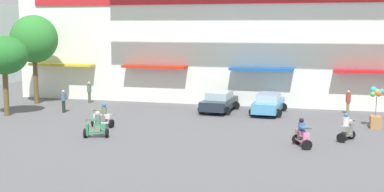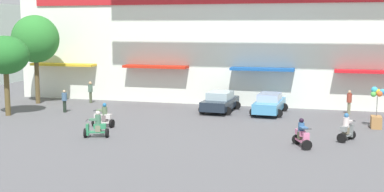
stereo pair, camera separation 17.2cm
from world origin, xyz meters
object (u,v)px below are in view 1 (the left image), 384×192
object	(u,v)px
pedestrian_2	(63,100)
scooter_rider_6	(346,129)
parked_car_0	(219,102)
parked_car_1	(269,103)
plaza_tree_0	(34,39)
scooter_rider_3	(302,135)
plaza_tree_2	(4,56)
scooter_rider_0	(103,117)
scooter_rider_8	(96,127)
pedestrian_1	(89,91)
pedestrian_0	(348,101)
balloon_vendor_cart	(376,111)

from	to	relation	value
pedestrian_2	scooter_rider_6	bearing A→B (deg)	-11.92
parked_car_0	parked_car_1	world-z (taller)	parked_car_1
plaza_tree_0	scooter_rider_3	world-z (taller)	plaza_tree_0
parked_car_0	pedestrian_2	distance (m)	11.19
plaza_tree_2	scooter_rider_0	bearing A→B (deg)	-13.52
scooter_rider_3	scooter_rider_8	xyz separation A→B (m)	(-11.13, -0.81, -0.02)
pedestrian_2	pedestrian_1	bearing A→B (deg)	92.95
plaza_tree_2	pedestrian_0	size ratio (longest dim) A/B	3.25
scooter_rider_6	pedestrian_2	xyz separation A→B (m)	(-19.28, 4.07, 0.27)
scooter_rider_0	scooter_rider_3	distance (m)	12.18
balloon_vendor_cart	scooter_rider_3	bearing A→B (deg)	-123.79
plaza_tree_0	balloon_vendor_cart	xyz separation A→B (m)	(25.31, -3.19, -4.07)
parked_car_1	pedestrian_0	xyz separation A→B (m)	(5.41, 1.31, 0.23)
plaza_tree_2	parked_car_1	distance (m)	18.56
scooter_rider_0	pedestrian_0	xyz separation A→B (m)	(14.65, 8.76, 0.34)
parked_car_0	pedestrian_0	distance (m)	9.07
scooter_rider_6	pedestrian_2	bearing A→B (deg)	168.08
parked_car_0	scooter_rider_0	xyz separation A→B (m)	(-5.69, -7.43, -0.11)
scooter_rider_6	parked_car_0	bearing A→B (deg)	139.42
plaza_tree_2	scooter_rider_0	distance (m)	9.11
pedestrian_1	plaza_tree_0	bearing A→B (deg)	-161.44
balloon_vendor_cart	scooter_rider_0	bearing A→B (deg)	-165.58
plaza_tree_2	parked_car_0	size ratio (longest dim) A/B	1.28
parked_car_0	scooter_rider_3	world-z (taller)	scooter_rider_3
plaza_tree_0	scooter_rider_0	size ratio (longest dim) A/B	4.63
plaza_tree_2	pedestrian_1	distance (m)	7.96
scooter_rider_3	pedestrian_2	size ratio (longest dim) A/B	0.95
pedestrian_2	plaza_tree_0	bearing A→B (deg)	142.91
plaza_tree_2	balloon_vendor_cart	size ratio (longest dim) A/B	2.18
parked_car_1	scooter_rider_0	distance (m)	11.87
parked_car_1	scooter_rider_8	xyz separation A→B (m)	(-8.34, -10.19, -0.13)
parked_car_0	scooter_rider_8	bearing A→B (deg)	-115.23
plaza_tree_2	scooter_rider_6	size ratio (longest dim) A/B	3.56
scooter_rider_0	balloon_vendor_cart	distance (m)	16.62
scooter_rider_3	pedestrian_0	world-z (taller)	pedestrian_0
plaza_tree_2	scooter_rider_8	bearing A→B (deg)	-27.47
plaza_tree_0	pedestrian_0	bearing A→B (deg)	3.44
scooter_rider_3	scooter_rider_6	xyz separation A→B (m)	(2.24, 2.01, 0.02)
parked_car_0	balloon_vendor_cart	bearing A→B (deg)	-17.54
parked_car_1	pedestrian_2	distance (m)	14.63
parked_car_0	pedestrian_1	xyz separation A→B (m)	(-10.93, 1.24, 0.26)
plaza_tree_0	pedestrian_1	size ratio (longest dim) A/B	4.05
parked_car_0	pedestrian_1	bearing A→B (deg)	173.55
scooter_rider_8	balloon_vendor_cart	bearing A→B (deg)	24.37
plaza_tree_2	pedestrian_1	size ratio (longest dim) A/B	3.18
scooter_rider_0	scooter_rider_3	world-z (taller)	scooter_rider_0
parked_car_1	scooter_rider_6	distance (m)	8.92
parked_car_0	scooter_rider_8	size ratio (longest dim) A/B	2.85
scooter_rider_0	scooter_rider_8	xyz separation A→B (m)	(0.90, -2.75, -0.02)
parked_car_0	pedestrian_0	bearing A→B (deg)	8.47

